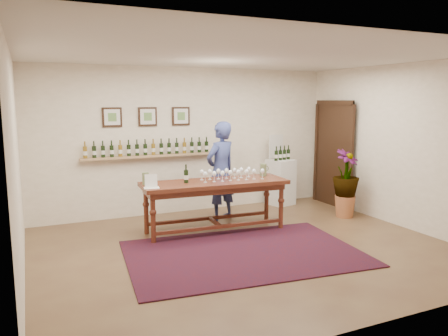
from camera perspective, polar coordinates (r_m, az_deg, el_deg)
name	(u,v)px	position (r m, az deg, el deg)	size (l,w,h in m)	color
ground	(246,249)	(6.60, 2.92, -10.47)	(6.00, 6.00, 0.00)	#503423
room_shell	(297,153)	(8.97, 9.55, 1.93)	(6.00, 6.00, 6.00)	#F5E6D0
rug	(244,253)	(6.38, 2.59, -11.06)	(3.29, 2.20, 0.02)	#4E0E0E
tasting_table	(215,189)	(7.25, -1.22, -2.72)	(2.46, 0.91, 0.86)	#451F11
table_glasses	(228,174)	(7.34, 0.54, -0.81)	(1.33, 0.31, 0.18)	white
table_bottles	(185,173)	(7.11, -5.06, -0.70)	(0.28, 0.16, 0.30)	black
pitcher_left	(146,179)	(7.00, -10.20, -1.37)	(0.12, 0.12, 0.20)	#5F6D44
pitcher_right	(263,170)	(7.73, 5.15, -0.24)	(0.14, 0.14, 0.21)	#5F6D44
menu_card	(151,181)	(6.75, -9.51, -1.69)	(0.23, 0.17, 0.21)	silver
display_pedestal	(280,182)	(9.27, 7.37, -1.82)	(0.48, 0.48, 0.95)	white
pedestal_bottles	(282,153)	(9.11, 7.64, 2.02)	(0.31, 0.08, 0.31)	black
info_sign	(276,146)	(9.22, 6.81, 2.82)	(0.39, 0.02, 0.54)	silver
potted_plant	(346,183)	(8.47, 15.61, -1.95)	(0.76, 0.76, 1.10)	#A65F37
person	(221,171)	(7.95, -0.43, -0.41)	(0.66, 0.43, 1.81)	navy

